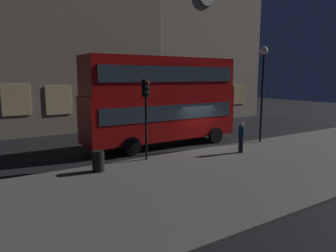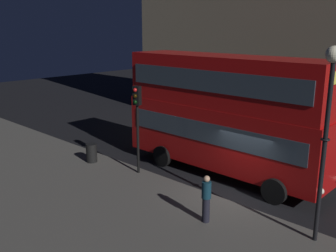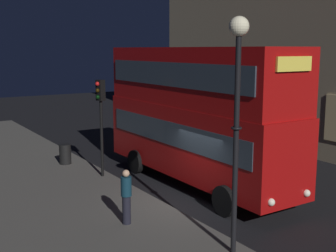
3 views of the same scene
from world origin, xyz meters
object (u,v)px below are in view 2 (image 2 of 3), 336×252
Objects in this scene: double_decker_bus at (224,110)px; street_lamp at (329,105)px; litter_bin at (92,153)px; pedestrian at (206,198)px; traffic_light_near_kerb at (137,111)px.

double_decker_bus is 6.59m from street_lamp.
double_decker_bus is at bearing 32.19° from litter_bin.
double_decker_bus reaches higher than pedestrian.
traffic_light_near_kerb is 5.74m from pedestrian.
street_lamp is 4.99m from pedestrian.
double_decker_bus reaches higher than litter_bin.
double_decker_bus is at bearing -49.42° from pedestrian.
double_decker_bus is at bearing 152.75° from street_lamp.
double_decker_bus is 2.48× the size of traffic_light_near_kerb.
traffic_light_near_kerb is at bearing 179.46° from street_lamp.
traffic_light_near_kerb is 3.77m from litter_bin.
double_decker_bus is 5.43m from pedestrian.
pedestrian is at bearing -6.68° from litter_bin.
pedestrian is (2.46, -4.39, -2.05)m from double_decker_bus.
street_lamp is at bearing -144.69° from pedestrian.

